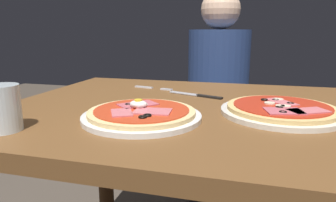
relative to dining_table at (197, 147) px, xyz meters
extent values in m
cube|color=brown|center=(0.00, 0.00, 0.10)|extent=(1.11, 0.86, 0.04)
cylinder|color=#4A3018|center=(-0.50, 0.37, -0.28)|extent=(0.07, 0.07, 0.72)
cylinder|color=white|center=(-0.11, -0.16, 0.13)|extent=(0.29, 0.29, 0.01)
cylinder|color=#E5C17F|center=(-0.11, -0.16, 0.14)|extent=(0.26, 0.26, 0.01)
cylinder|color=red|center=(-0.11, -0.16, 0.15)|extent=(0.23, 0.23, 0.00)
torus|color=black|center=(-0.08, -0.23, 0.15)|extent=(0.02, 0.02, 0.00)
torus|color=black|center=(-0.08, -0.22, 0.15)|extent=(0.02, 0.02, 0.00)
torus|color=black|center=(-0.16, -0.13, 0.15)|extent=(0.02, 0.02, 0.00)
cube|color=#D16B70|center=(-0.14, -0.21, 0.15)|extent=(0.07, 0.08, 0.00)
cube|color=#D16B70|center=(-0.08, -0.18, 0.15)|extent=(0.09, 0.07, 0.00)
cube|color=#C65B66|center=(-0.14, -0.13, 0.15)|extent=(0.11, 0.11, 0.00)
cylinder|color=beige|center=(-0.12, -0.13, 0.15)|extent=(0.02, 0.02, 0.00)
cylinder|color=beige|center=(-0.13, -0.11, 0.15)|extent=(0.02, 0.02, 0.00)
ellipsoid|color=white|center=(-0.12, -0.16, 0.16)|extent=(0.04, 0.03, 0.02)
cylinder|color=yellow|center=(-0.12, -0.16, 0.17)|extent=(0.02, 0.02, 0.00)
cylinder|color=silver|center=(0.22, -0.03, 0.13)|extent=(0.31, 0.31, 0.01)
cylinder|color=#DBB26B|center=(0.22, -0.03, 0.14)|extent=(0.27, 0.27, 0.01)
cylinder|color=#B72D19|center=(0.22, -0.03, 0.15)|extent=(0.24, 0.24, 0.00)
torus|color=black|center=(0.21, -0.07, 0.15)|extent=(0.02, 0.02, 0.00)
torus|color=black|center=(0.21, 0.02, 0.15)|extent=(0.02, 0.02, 0.00)
torus|color=black|center=(0.24, -0.01, 0.15)|extent=(0.02, 0.02, 0.00)
torus|color=black|center=(0.18, 0.02, 0.15)|extent=(0.02, 0.02, 0.00)
torus|color=black|center=(0.22, -0.11, 0.15)|extent=(0.02, 0.02, 0.00)
cube|color=#D16B70|center=(0.28, -0.08, 0.15)|extent=(0.10, 0.09, 0.00)
cube|color=#D16B70|center=(0.22, 0.00, 0.15)|extent=(0.09, 0.10, 0.00)
cube|color=#C65B66|center=(0.22, -0.10, 0.15)|extent=(0.10, 0.08, 0.00)
cylinder|color=beige|center=(0.22, -0.05, 0.15)|extent=(0.02, 0.02, 0.00)
cylinder|color=beige|center=(0.22, 0.03, 0.15)|extent=(0.03, 0.03, 0.00)
cylinder|color=beige|center=(0.23, -0.05, 0.15)|extent=(0.02, 0.02, 0.00)
cylinder|color=beige|center=(0.19, -0.02, 0.15)|extent=(0.03, 0.03, 0.00)
cylinder|color=silver|center=(-0.37, -0.32, 0.17)|extent=(0.08, 0.08, 0.10)
cylinder|color=silver|center=(-0.37, -0.32, 0.15)|extent=(0.07, 0.07, 0.06)
cube|color=silver|center=(-0.25, 0.24, 0.13)|extent=(0.08, 0.03, 0.00)
cube|color=silver|center=(-0.15, 0.21, 0.13)|extent=(0.04, 0.01, 0.00)
cube|color=silver|center=(-0.15, 0.22, 0.13)|extent=(0.04, 0.01, 0.00)
cube|color=silver|center=(-0.15, 0.22, 0.13)|extent=(0.04, 0.01, 0.00)
cube|color=silver|center=(-0.15, 0.22, 0.13)|extent=(0.04, 0.01, 0.00)
cube|color=silver|center=(-0.07, 0.16, 0.13)|extent=(0.11, 0.06, 0.00)
cube|color=black|center=(0.02, 0.13, 0.13)|extent=(0.09, 0.05, 0.01)
cylinder|color=black|center=(-0.02, 0.79, -0.41)|extent=(0.29, 0.29, 0.46)
cylinder|color=navy|center=(-0.02, 0.79, 0.08)|extent=(0.32, 0.32, 0.52)
sphere|color=beige|center=(-0.02, 0.79, 0.44)|extent=(0.20, 0.20, 0.20)
camera|label=1|loc=(0.14, -0.84, 0.33)|focal=32.70mm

